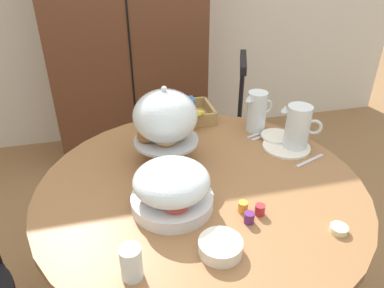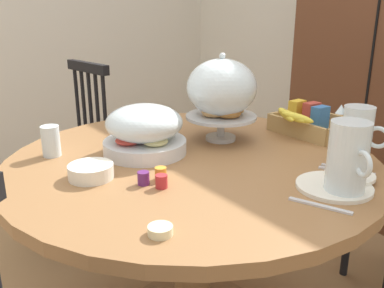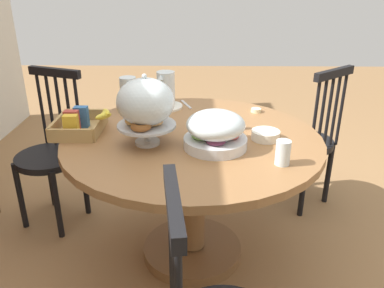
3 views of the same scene
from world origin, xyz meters
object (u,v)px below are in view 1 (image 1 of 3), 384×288
Objects in this scene: fruit_platter_covered at (172,188)px; milk_pitcher at (297,130)px; windsor_chair_facing_door at (218,134)px; butter_dish at (339,229)px; cereal_bowl at (220,247)px; dining_table at (200,220)px; drinking_glass at (131,263)px; cereal_basket at (182,113)px; china_plate_small at (276,136)px; pastry_stand_with_dome at (165,119)px; china_plate_large at (286,147)px; orange_juice_pitcher at (257,113)px; wooden_armoire at (126,33)px.

fruit_platter_covered is 0.70m from milk_pitcher.
fruit_platter_covered is at bearing -116.32° from windsor_chair_facing_door.
cereal_bowl is at bearing 178.91° from butter_dish.
drinking_glass reaches higher than dining_table.
windsor_chair_facing_door is 3.09× the size of cereal_basket.
pastry_stand_with_dome is at bearing -174.67° from china_plate_small.
pastry_stand_with_dome reaches higher than china_plate_large.
cereal_bowl is at bearing -119.56° from orange_juice_pitcher.
pastry_stand_with_dome is at bearing 114.76° from dining_table.
drinking_glass is (-0.76, -0.66, 0.04)m from china_plate_small.
pastry_stand_with_dome is 5.73× the size of butter_dish.
fruit_platter_covered is at bearing -154.27° from china_plate_large.
china_plate_small and butter_dish have the same top height.
drinking_glass is (-0.17, -0.28, -0.03)m from fruit_platter_covered.
wooden_armoire is at bearing 95.11° from dining_table.
windsor_chair_facing_door reaches higher than china_plate_small.
china_plate_small reaches higher than china_plate_large.
windsor_chair_facing_door is at bearing 101.35° from milk_pitcher.
pastry_stand_with_dome reaches higher than dining_table.
milk_pitcher is (0.64, 0.28, 0.01)m from fruit_platter_covered.
milk_pitcher reaches higher than drinking_glass.
dining_table is at bearing 84.63° from cereal_bowl.
dining_table is at bearing -149.38° from china_plate_small.
drinking_glass is (-0.81, -0.56, -0.04)m from milk_pitcher.
dining_table is 0.53m from china_plate_large.
drinking_glass is at bearing -121.59° from fruit_platter_covered.
milk_pitcher is 0.10m from china_plate_large.
fruit_platter_covered is 2.14× the size of cereal_bowl.
china_plate_small is at bearing 5.33° from pastry_stand_with_dome.
cereal_basket is (0.05, 0.58, 0.24)m from dining_table.
china_plate_large is at bearing 81.67° from butter_dish.
pastry_stand_with_dome is at bearing -88.21° from wooden_armoire.
dining_table is 0.42m from cereal_bowl.
orange_juice_pitcher is 0.76m from butter_dish.
pastry_stand_with_dome is (-0.45, -0.67, 0.48)m from windsor_chair_facing_door.
orange_juice_pitcher reaches higher than china_plate_small.
cereal_basket reaches higher than butter_dish.
milk_pitcher reaches higher than cereal_bowl.
butter_dish is at bearing -44.33° from dining_table.
orange_juice_pitcher is at bearing 118.68° from china_plate_small.
windsor_chair_facing_door is 6.96× the size of cereal_bowl.
orange_juice_pitcher is 1.36× the size of china_plate_small.
drinking_glass is at bearing -110.37° from cereal_basket.
cereal_basket is (-0.34, 0.19, -0.05)m from orange_juice_pitcher.
milk_pitcher is 3.53× the size of butter_dish.
china_plate_small is at bearing 30.62° from dining_table.
cereal_basket is 2.11× the size of china_plate_small.
dining_table is at bearing -111.84° from windsor_chair_facing_door.
fruit_platter_covered is 1.47× the size of orange_juice_pitcher.
drinking_glass is at bearing -145.22° from milk_pitcher.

